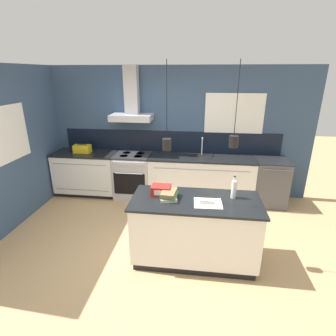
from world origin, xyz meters
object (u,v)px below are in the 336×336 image
object	(u,v)px
book_stack	(169,195)
red_supply_box	(161,190)
yellow_toolbox	(82,149)
oven_range	(133,175)
dishwasher	(269,182)
bottle_on_island	(234,189)

from	to	relation	value
book_stack	red_supply_box	distance (m)	0.16
red_supply_box	yellow_toolbox	distance (m)	2.58
yellow_toolbox	oven_range	bearing A→B (deg)	-0.24
red_supply_box	dishwasher	bearing A→B (deg)	43.00
red_supply_box	yellow_toolbox	xyz separation A→B (m)	(-1.90, 1.74, 0.02)
bottle_on_island	yellow_toolbox	size ratio (longest dim) A/B	0.90
bottle_on_island	yellow_toolbox	distance (m)	3.34
oven_range	dishwasher	distance (m)	2.72
dishwasher	red_supply_box	xyz separation A→B (m)	(-1.87, -1.74, 0.52)
oven_range	bottle_on_island	bearing A→B (deg)	-43.56
oven_range	bottle_on_island	world-z (taller)	bottle_on_island
book_stack	yellow_toolbox	distance (m)	2.74
red_supply_box	yellow_toolbox	size ratio (longest dim) A/B	0.76
book_stack	yellow_toolbox	xyz separation A→B (m)	(-2.02, 1.85, 0.03)
dishwasher	red_supply_box	size ratio (longest dim) A/B	3.53
bottle_on_island	book_stack	xyz separation A→B (m)	(-0.84, -0.13, -0.08)
dishwasher	yellow_toolbox	distance (m)	3.80
yellow_toolbox	red_supply_box	bearing A→B (deg)	-42.53
red_supply_box	book_stack	bearing A→B (deg)	-42.12
oven_range	yellow_toolbox	bearing A→B (deg)	179.76
bottle_on_island	red_supply_box	world-z (taller)	bottle_on_island
bottle_on_island	book_stack	bearing A→B (deg)	-171.30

